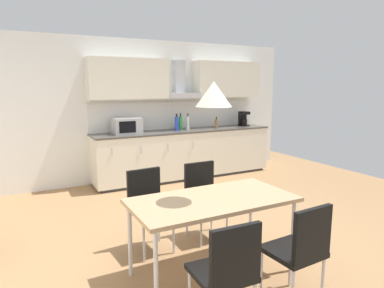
% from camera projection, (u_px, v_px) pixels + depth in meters
% --- Properties ---
extents(ground_plane, '(8.68, 8.37, 0.02)m').
position_uv_depth(ground_plane, '(198.00, 238.00, 4.01)').
color(ground_plane, '#9E754C').
extents(wall_back, '(6.94, 0.10, 2.59)m').
position_uv_depth(wall_back, '(123.00, 111.00, 6.26)').
color(wall_back, white).
rests_on(wall_back, ground_plane).
extents(kitchen_counter, '(3.51, 0.66, 0.92)m').
position_uv_depth(kitchen_counter, '(185.00, 153.00, 6.58)').
color(kitchen_counter, '#333333').
rests_on(kitchen_counter, ground_plane).
extents(backsplash_tile, '(3.49, 0.02, 0.53)m').
position_uv_depth(backsplash_tile, '(178.00, 115.00, 6.72)').
color(backsplash_tile, silver).
rests_on(backsplash_tile, kitchen_counter).
extents(upper_wall_cabinets, '(3.49, 0.40, 0.71)m').
position_uv_depth(upper_wall_cabinets, '(181.00, 80.00, 6.47)').
color(upper_wall_cabinets, silver).
extents(microwave, '(0.48, 0.35, 0.28)m').
position_uv_depth(microwave, '(127.00, 126.00, 5.95)').
color(microwave, '#ADADB2').
rests_on(microwave, kitchen_counter).
extents(coffee_maker, '(0.18, 0.19, 0.30)m').
position_uv_depth(coffee_maker, '(243.00, 119.00, 7.13)').
color(coffee_maker, black).
rests_on(coffee_maker, kitchen_counter).
extents(bottle_blue, '(0.08, 0.08, 0.31)m').
position_uv_depth(bottle_blue, '(177.00, 123.00, 6.41)').
color(bottle_blue, blue).
rests_on(bottle_blue, kitchen_counter).
extents(bottle_brown, '(0.08, 0.08, 0.22)m').
position_uv_depth(bottle_brown, '(217.00, 123.00, 6.77)').
color(bottle_brown, brown).
rests_on(bottle_brown, kitchen_counter).
extents(bottle_white, '(0.06, 0.06, 0.31)m').
position_uv_depth(bottle_white, '(188.00, 123.00, 6.55)').
color(bottle_white, white).
rests_on(bottle_white, kitchen_counter).
extents(bottle_green, '(0.06, 0.06, 0.32)m').
position_uv_depth(bottle_green, '(181.00, 123.00, 6.48)').
color(bottle_green, green).
rests_on(bottle_green, kitchen_counter).
extents(dining_table, '(1.51, 0.76, 0.74)m').
position_uv_depth(dining_table, '(213.00, 203.00, 3.14)').
color(dining_table, tan).
rests_on(dining_table, ground_plane).
extents(chair_near_right, '(0.42, 0.42, 0.87)m').
position_uv_depth(chair_near_right, '(301.00, 246.00, 2.66)').
color(chair_near_right, black).
rests_on(chair_near_right, ground_plane).
extents(chair_far_right, '(0.40, 0.40, 0.87)m').
position_uv_depth(chair_far_right, '(203.00, 192.00, 3.98)').
color(chair_far_right, black).
rests_on(chair_far_right, ground_plane).
extents(chair_far_left, '(0.43, 0.43, 0.87)m').
position_uv_depth(chair_far_left, '(148.00, 201.00, 3.67)').
color(chair_far_left, black).
rests_on(chair_far_left, ground_plane).
extents(chair_near_left, '(0.42, 0.42, 0.87)m').
position_uv_depth(chair_near_left, '(227.00, 267.00, 2.34)').
color(chair_near_left, black).
rests_on(chair_near_left, ground_plane).
extents(pendant_lamp, '(0.32, 0.32, 0.22)m').
position_uv_depth(pendant_lamp, '(214.00, 94.00, 2.97)').
color(pendant_lamp, silver).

